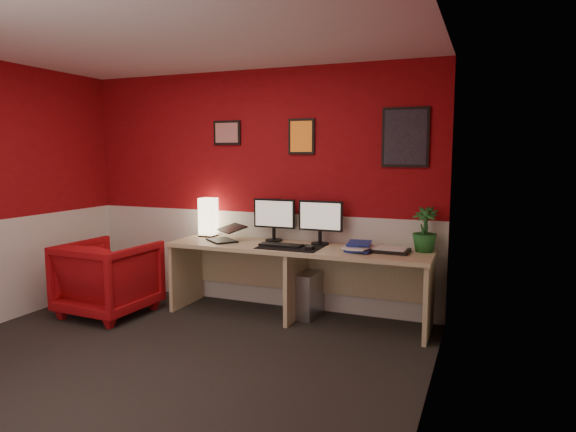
{
  "coord_description": "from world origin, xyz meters",
  "views": [
    {
      "loc": [
        2.33,
        -3.12,
        1.63
      ],
      "look_at": [
        0.6,
        1.21,
        1.05
      ],
      "focal_mm": 31.45,
      "sensor_mm": 36.0,
      "label": 1
    }
  ],
  "objects_px": {
    "shoji_lamp": "(208,218)",
    "zen_tray": "(390,251)",
    "laptop": "(222,231)",
    "armchair": "(109,278)",
    "monitor_right": "(320,216)",
    "monitor_left": "(274,213)",
    "pc_tower": "(309,293)",
    "desk": "(296,283)",
    "potted_plant": "(425,229)"
  },
  "relations": [
    {
      "from": "monitor_right",
      "to": "zen_tray",
      "type": "bearing_deg",
      "value": -10.86
    },
    {
      "from": "laptop",
      "to": "armchair",
      "type": "xyz_separation_m",
      "value": [
        -1.01,
        -0.54,
        -0.46
      ]
    },
    {
      "from": "desk",
      "to": "zen_tray",
      "type": "xyz_separation_m",
      "value": [
        0.9,
        0.04,
        0.38
      ]
    },
    {
      "from": "shoji_lamp",
      "to": "pc_tower",
      "type": "xyz_separation_m",
      "value": [
        1.18,
        -0.04,
        -0.7
      ]
    },
    {
      "from": "potted_plant",
      "to": "laptop",
      "type": "bearing_deg",
      "value": -173.86
    },
    {
      "from": "monitor_left",
      "to": "monitor_right",
      "type": "xyz_separation_m",
      "value": [
        0.51,
        -0.01,
        0.0
      ]
    },
    {
      "from": "laptop",
      "to": "monitor_right",
      "type": "xyz_separation_m",
      "value": [
        1.0,
        0.2,
        0.18
      ]
    },
    {
      "from": "shoji_lamp",
      "to": "zen_tray",
      "type": "distance_m",
      "value": 2.01
    },
    {
      "from": "pc_tower",
      "to": "zen_tray",
      "type": "bearing_deg",
      "value": -4.71
    },
    {
      "from": "potted_plant",
      "to": "desk",
      "type": "bearing_deg",
      "value": -171.03
    },
    {
      "from": "monitor_left",
      "to": "monitor_right",
      "type": "height_order",
      "value": "same"
    },
    {
      "from": "desk",
      "to": "laptop",
      "type": "height_order",
      "value": "laptop"
    },
    {
      "from": "zen_tray",
      "to": "shoji_lamp",
      "type": "bearing_deg",
      "value": 175.61
    },
    {
      "from": "desk",
      "to": "potted_plant",
      "type": "distance_m",
      "value": 1.34
    },
    {
      "from": "shoji_lamp",
      "to": "zen_tray",
      "type": "xyz_separation_m",
      "value": [
        2.0,
        -0.15,
        -0.18
      ]
    },
    {
      "from": "shoji_lamp",
      "to": "armchair",
      "type": "relative_size",
      "value": 0.48
    },
    {
      "from": "monitor_left",
      "to": "monitor_right",
      "type": "bearing_deg",
      "value": -1.62
    },
    {
      "from": "desk",
      "to": "shoji_lamp",
      "type": "xyz_separation_m",
      "value": [
        -1.1,
        0.19,
        0.56
      ]
    },
    {
      "from": "laptop",
      "to": "zen_tray",
      "type": "bearing_deg",
      "value": 41.25
    },
    {
      "from": "desk",
      "to": "monitor_right",
      "type": "height_order",
      "value": "monitor_right"
    },
    {
      "from": "desk",
      "to": "armchair",
      "type": "bearing_deg",
      "value": -162.77
    },
    {
      "from": "potted_plant",
      "to": "shoji_lamp",
      "type": "bearing_deg",
      "value": 179.9
    },
    {
      "from": "laptop",
      "to": "monitor_right",
      "type": "relative_size",
      "value": 0.57
    },
    {
      "from": "shoji_lamp",
      "to": "monitor_right",
      "type": "bearing_deg",
      "value": -0.71
    },
    {
      "from": "armchair",
      "to": "desk",
      "type": "bearing_deg",
      "value": -159.85
    },
    {
      "from": "armchair",
      "to": "monitor_right",
      "type": "bearing_deg",
      "value": -156.81
    },
    {
      "from": "shoji_lamp",
      "to": "monitor_right",
      "type": "height_order",
      "value": "monitor_right"
    },
    {
      "from": "zen_tray",
      "to": "armchair",
      "type": "relative_size",
      "value": 0.42
    },
    {
      "from": "laptop",
      "to": "potted_plant",
      "type": "relative_size",
      "value": 0.8
    },
    {
      "from": "desk",
      "to": "zen_tray",
      "type": "distance_m",
      "value": 0.98
    },
    {
      "from": "armchair",
      "to": "laptop",
      "type": "bearing_deg",
      "value": -149.05
    },
    {
      "from": "zen_tray",
      "to": "monitor_left",
      "type": "bearing_deg",
      "value": 172.92
    },
    {
      "from": "armchair",
      "to": "potted_plant",
      "type": "bearing_deg",
      "value": -163.05
    },
    {
      "from": "potted_plant",
      "to": "zen_tray",
      "type": "bearing_deg",
      "value": -152.66
    },
    {
      "from": "desk",
      "to": "pc_tower",
      "type": "height_order",
      "value": "desk"
    },
    {
      "from": "monitor_right",
      "to": "armchair",
      "type": "xyz_separation_m",
      "value": [
        -2.01,
        -0.74,
        -0.64
      ]
    },
    {
      "from": "potted_plant",
      "to": "armchair",
      "type": "xyz_separation_m",
      "value": [
        -3.01,
        -0.75,
        -0.56
      ]
    },
    {
      "from": "shoji_lamp",
      "to": "laptop",
      "type": "relative_size",
      "value": 1.21
    },
    {
      "from": "laptop",
      "to": "monitor_left",
      "type": "xyz_separation_m",
      "value": [
        0.49,
        0.22,
        0.18
      ]
    },
    {
      "from": "shoji_lamp",
      "to": "zen_tray",
      "type": "height_order",
      "value": "shoji_lamp"
    },
    {
      "from": "shoji_lamp",
      "to": "pc_tower",
      "type": "relative_size",
      "value": 0.89
    },
    {
      "from": "monitor_left",
      "to": "pc_tower",
      "type": "height_order",
      "value": "monitor_left"
    },
    {
      "from": "monitor_left",
      "to": "pc_tower",
      "type": "bearing_deg",
      "value": -6.11
    },
    {
      "from": "monitor_right",
      "to": "potted_plant",
      "type": "distance_m",
      "value": 1.01
    },
    {
      "from": "desk",
      "to": "shoji_lamp",
      "type": "height_order",
      "value": "shoji_lamp"
    },
    {
      "from": "pc_tower",
      "to": "armchair",
      "type": "distance_m",
      "value": 2.04
    },
    {
      "from": "monitor_right",
      "to": "armchair",
      "type": "bearing_deg",
      "value": -159.72
    },
    {
      "from": "monitor_left",
      "to": "pc_tower",
      "type": "distance_m",
      "value": 0.89
    },
    {
      "from": "laptop",
      "to": "pc_tower",
      "type": "bearing_deg",
      "value": 50.17
    },
    {
      "from": "desk",
      "to": "zen_tray",
      "type": "bearing_deg",
      "value": 2.44
    }
  ]
}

